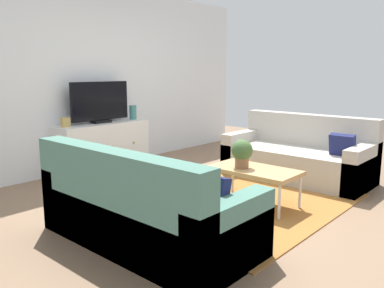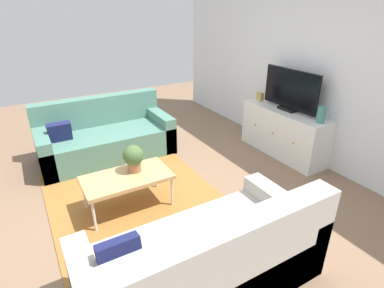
% 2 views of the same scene
% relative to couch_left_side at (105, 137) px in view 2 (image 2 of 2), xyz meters
% --- Properties ---
extents(ground_plane, '(10.00, 10.00, 0.00)m').
position_rel_couch_left_side_xyz_m(ground_plane, '(1.44, 0.10, -0.28)').
color(ground_plane, '#84664C').
extents(wall_back, '(6.40, 0.12, 2.70)m').
position_rel_couch_left_side_xyz_m(wall_back, '(1.44, 2.65, 1.07)').
color(wall_back, white).
rests_on(wall_back, ground_plane).
extents(area_rug, '(2.50, 1.90, 0.01)m').
position_rel_couch_left_side_xyz_m(area_rug, '(1.44, -0.05, -0.27)').
color(area_rug, '#9E662D').
rests_on(area_rug, ground_plane).
extents(couch_left_side, '(0.89, 1.91, 0.86)m').
position_rel_couch_left_side_xyz_m(couch_left_side, '(0.00, 0.00, 0.00)').
color(couch_left_side, '#4C7A6B').
rests_on(couch_left_side, ground_plane).
extents(couch_right_side, '(0.89, 1.91, 0.86)m').
position_rel_couch_left_side_xyz_m(couch_right_side, '(2.88, 0.00, 0.00)').
color(couch_right_side, '#B2ADA3').
rests_on(couch_right_side, ground_plane).
extents(coffee_table, '(0.52, 0.96, 0.41)m').
position_rel_couch_left_side_xyz_m(coffee_table, '(1.49, -0.15, 0.10)').
color(coffee_table, tan).
rests_on(coffee_table, ground_plane).
extents(potted_plant, '(0.23, 0.23, 0.31)m').
position_rel_couch_left_side_xyz_m(potted_plant, '(1.42, -0.04, 0.31)').
color(potted_plant, '#936042').
rests_on(potted_plant, coffee_table).
extents(tv_console, '(1.42, 0.47, 0.71)m').
position_rel_couch_left_side_xyz_m(tv_console, '(1.35, 2.37, 0.07)').
color(tv_console, white).
rests_on(tv_console, ground_plane).
extents(flat_screen_tv, '(0.96, 0.16, 0.60)m').
position_rel_couch_left_side_xyz_m(flat_screen_tv, '(1.35, 2.39, 0.72)').
color(flat_screen_tv, black).
rests_on(flat_screen_tv, tv_console).
extents(glass_vase, '(0.11, 0.11, 0.22)m').
position_rel_couch_left_side_xyz_m(glass_vase, '(1.94, 2.37, 0.53)').
color(glass_vase, teal).
rests_on(glass_vase, tv_console).
extents(mantel_clock, '(0.11, 0.07, 0.13)m').
position_rel_couch_left_side_xyz_m(mantel_clock, '(0.76, 2.37, 0.49)').
color(mantel_clock, tan).
rests_on(mantel_clock, tv_console).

